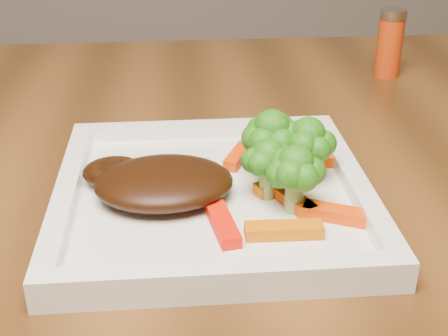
{
  "coord_description": "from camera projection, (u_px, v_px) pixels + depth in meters",
  "views": [
    {
      "loc": [
        -0.19,
        -0.39,
        1.03
      ],
      "look_at": [
        -0.15,
        0.08,
        0.79
      ],
      "focal_mm": 50.0,
      "sensor_mm": 36.0,
      "label": 1
    }
  ],
  "objects": [
    {
      "name": "plate",
      "position": [
        213.0,
        200.0,
        0.55
      ],
      "size": [
        0.27,
        0.27,
        0.01
      ],
      "primitive_type": "cube",
      "color": "white",
      "rests_on": "dining_table"
    },
    {
      "name": "steak",
      "position": [
        164.0,
        182.0,
        0.53
      ],
      "size": [
        0.12,
        0.1,
        0.03
      ],
      "primitive_type": "ellipsoid",
      "rotation": [
        0.0,
        0.0,
        0.03
      ],
      "color": "black",
      "rests_on": "plate"
    },
    {
      "name": "broccoli_0",
      "position": [
        271.0,
        141.0,
        0.56
      ],
      "size": [
        0.07,
        0.07,
        0.07
      ],
      "primitive_type": null,
      "rotation": [
        0.0,
        0.0,
        -0.2
      ],
      "color": "#275B0F",
      "rests_on": "plate"
    },
    {
      "name": "broccoli_1",
      "position": [
        308.0,
        147.0,
        0.56
      ],
      "size": [
        0.07,
        0.07,
        0.06
      ],
      "primitive_type": null,
      "rotation": [
        0.0,
        0.0,
        -0.32
      ],
      "color": "#407914",
      "rests_on": "plate"
    },
    {
      "name": "broccoli_2",
      "position": [
        295.0,
        179.0,
        0.51
      ],
      "size": [
        0.07,
        0.07,
        0.06
      ],
      "primitive_type": null,
      "rotation": [
        0.0,
        0.0,
        0.34
      ],
      "color": "#1D6C12",
      "rests_on": "plate"
    },
    {
      "name": "broccoli_3",
      "position": [
        268.0,
        165.0,
        0.53
      ],
      "size": [
        0.06,
        0.06,
        0.06
      ],
      "primitive_type": null,
      "rotation": [
        0.0,
        0.0,
        -0.32
      ],
      "color": "#226410",
      "rests_on": "plate"
    },
    {
      "name": "carrot_0",
      "position": [
        284.0,
        230.0,
        0.49
      ],
      "size": [
        0.06,
        0.02,
        0.01
      ],
      "primitive_type": "cube",
      "rotation": [
        0.0,
        0.0,
        -0.02
      ],
      "color": "#CD6003",
      "rests_on": "plate"
    },
    {
      "name": "carrot_1",
      "position": [
        340.0,
        214.0,
        0.51
      ],
      "size": [
        0.06,
        0.04,
        0.01
      ],
      "primitive_type": "cube",
      "rotation": [
        0.0,
        0.0,
        -0.42
      ],
      "color": "#DD3D03",
      "rests_on": "plate"
    },
    {
      "name": "carrot_2",
      "position": [
        223.0,
        224.0,
        0.49
      ],
      "size": [
        0.03,
        0.06,
        0.01
      ],
      "primitive_type": "cube",
      "rotation": [
        0.0,
        0.0,
        1.73
      ],
      "color": "red",
      "rests_on": "plate"
    },
    {
      "name": "carrot_3",
      "position": [
        316.0,
        160.0,
        0.59
      ],
      "size": [
        0.06,
        0.02,
        0.01
      ],
      "primitive_type": "cube",
      "rotation": [
        0.0,
        0.0,
        -0.09
      ],
      "color": "#F63B04",
      "rests_on": "plate"
    },
    {
      "name": "carrot_4",
      "position": [
        238.0,
        156.0,
        0.6
      ],
      "size": [
        0.03,
        0.05,
        0.01
      ],
      "primitive_type": "cube",
      "rotation": [
        0.0,
        0.0,
        1.14
      ],
      "color": "#EB3703",
      "rests_on": "plate"
    },
    {
      "name": "carrot_5",
      "position": [
        291.0,
        198.0,
        0.53
      ],
      "size": [
        0.04,
        0.06,
        0.01
      ],
      "primitive_type": "cube",
      "rotation": [
        0.0,
        0.0,
        -1.15
      ],
      "color": "#E44103",
      "rests_on": "plate"
    },
    {
      "name": "carrot_6",
      "position": [
        283.0,
        183.0,
        0.55
      ],
      "size": [
        0.06,
        0.04,
        0.01
      ],
      "primitive_type": "cube",
      "rotation": [
        0.0,
        0.0,
        0.47
      ],
      "color": "#DA6E03",
      "rests_on": "plate"
    },
    {
      "name": "spice_shaker",
      "position": [
        390.0,
        43.0,
        0.85
      ],
      "size": [
        0.03,
        0.03,
        0.09
      ],
      "primitive_type": "cylinder",
      "rotation": [
        0.0,
        0.0,
        -0.01
      ],
      "color": "#BF360A",
      "rests_on": "dining_table"
    }
  ]
}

